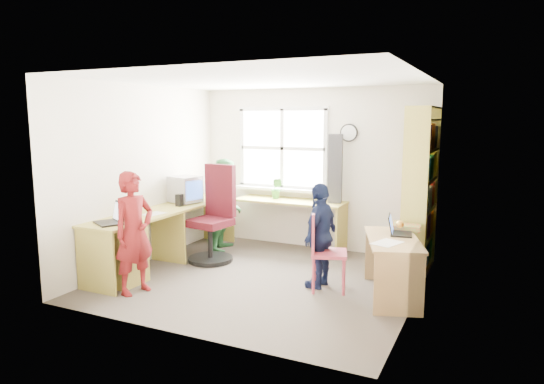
# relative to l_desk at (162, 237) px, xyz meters

# --- Properties ---
(room) EXTENTS (3.64, 3.44, 2.44)m
(room) POSITION_rel_l_desk_xyz_m (1.32, 0.38, 0.76)
(room) COLOR #474038
(room) RESTS_ON ground
(l_desk) EXTENTS (2.38, 2.95, 0.75)m
(l_desk) POSITION_rel_l_desk_xyz_m (0.00, 0.00, 0.00)
(l_desk) COLOR #B7A949
(l_desk) RESTS_ON ground
(right_desk) EXTENTS (0.87, 1.26, 0.66)m
(right_desk) POSITION_rel_l_desk_xyz_m (2.84, 0.38, 0.02)
(right_desk) COLOR tan
(right_desk) RESTS_ON ground
(bookshelf) EXTENTS (0.30, 1.02, 2.10)m
(bookshelf) POSITION_rel_l_desk_xyz_m (2.96, 1.47, 0.55)
(bookshelf) COLOR #B7A949
(bookshelf) RESTS_ON ground
(swivel_chair) EXTENTS (0.68, 0.68, 1.32)m
(swivel_chair) POSITION_rel_l_desk_xyz_m (0.33, 0.74, 0.11)
(swivel_chair) COLOR black
(swivel_chair) RESTS_ON ground
(wooden_chair) EXTENTS (0.49, 0.49, 0.91)m
(wooden_chair) POSITION_rel_l_desk_xyz_m (2.08, 0.26, 0.04)
(wooden_chair) COLOR #BA3E50
(wooden_chair) RESTS_ON ground
(crt_monitor) EXTENTS (0.46, 0.43, 0.39)m
(crt_monitor) POSITION_rel_l_desk_xyz_m (-0.22, 0.85, 0.49)
(crt_monitor) COLOR #A3A2A6
(crt_monitor) RESTS_ON l_desk
(laptop_left) EXTENTS (0.45, 0.42, 0.24)m
(laptop_left) POSITION_rel_l_desk_xyz_m (-0.18, -0.65, 0.35)
(laptop_left) COLOR black
(laptop_left) RESTS_ON l_desk
(laptop_right) EXTENTS (0.31, 0.36, 0.22)m
(laptop_right) POSITION_rel_l_desk_xyz_m (2.84, 0.58, 0.26)
(laptop_right) COLOR black
(laptop_right) RESTS_ON right_desk
(speaker_a) EXTENTS (0.09, 0.09, 0.17)m
(speaker_a) POSITION_rel_l_desk_xyz_m (-0.14, 0.59, 0.38)
(speaker_a) COLOR black
(speaker_a) RESTS_ON l_desk
(speaker_b) EXTENTS (0.11, 0.11, 0.19)m
(speaker_b) POSITION_rel_l_desk_xyz_m (-0.16, 1.07, 0.39)
(speaker_b) COLOR black
(speaker_b) RESTS_ON l_desk
(cd_tower) EXTENTS (0.23, 0.21, 0.99)m
(cd_tower) POSITION_rel_l_desk_xyz_m (1.72, 1.79, 0.79)
(cd_tower) COLOR black
(cd_tower) RESTS_ON l_desk
(game_box) EXTENTS (0.36, 0.36, 0.07)m
(game_box) POSITION_rel_l_desk_xyz_m (2.90, 0.88, 0.24)
(game_box) COLOR red
(game_box) RESTS_ON right_desk
(paper_a) EXTENTS (0.23, 0.31, 0.00)m
(paper_a) POSITION_rel_l_desk_xyz_m (-0.10, -0.01, 0.30)
(paper_a) COLOR silver
(paper_a) RESTS_ON l_desk
(paper_b) EXTENTS (0.33, 0.38, 0.00)m
(paper_b) POSITION_rel_l_desk_xyz_m (2.83, 0.13, 0.21)
(paper_b) COLOR silver
(paper_b) RESTS_ON right_desk
(potted_plant) EXTENTS (0.19, 0.16, 0.32)m
(potted_plant) POSITION_rel_l_desk_xyz_m (0.82, 1.73, 0.45)
(potted_plant) COLOR #367A31
(potted_plant) RESTS_ON l_desk
(person_red) EXTENTS (0.43, 0.56, 1.38)m
(person_red) POSITION_rel_l_desk_xyz_m (0.20, -0.73, 0.23)
(person_red) COLOR maroon
(person_red) RESTS_ON ground
(person_green) EXTENTS (0.65, 0.76, 1.37)m
(person_green) POSITION_rel_l_desk_xyz_m (0.19, 1.30, 0.23)
(person_green) COLOR #30783E
(person_green) RESTS_ON ground
(person_navy) EXTENTS (0.37, 0.74, 1.23)m
(person_navy) POSITION_rel_l_desk_xyz_m (2.02, 0.35, 0.16)
(person_navy) COLOR #151E42
(person_navy) RESTS_ON ground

